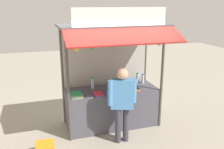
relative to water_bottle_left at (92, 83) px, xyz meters
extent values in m
plane|color=#9E9384|center=(0.41, -0.20, -1.01)|extent=(20.00, 20.00, 0.00)
cube|color=#4C4C56|center=(0.41, -0.20, -0.57)|extent=(2.08, 0.79, 0.89)
cylinder|color=#4C4742|center=(-0.63, -0.59, 0.14)|extent=(0.06, 0.06, 2.31)
cylinder|color=#4C4742|center=(1.45, -0.59, 0.14)|extent=(0.06, 0.06, 2.31)
cylinder|color=#4C4742|center=(-0.63, 0.28, 0.14)|extent=(0.06, 0.06, 2.31)
cylinder|color=#4C4742|center=(1.45, 0.28, 0.14)|extent=(0.06, 0.06, 2.31)
cube|color=#B7B2A8|center=(0.41, 0.28, 0.12)|extent=(2.04, 0.04, 2.26)
cube|color=#3F3F44|center=(0.41, -0.25, 1.32)|extent=(2.28, 1.07, 0.04)
cube|color=red|center=(0.41, -1.04, 1.18)|extent=(2.24, 0.51, 0.26)
cube|color=white|center=(0.41, -0.74, 1.52)|extent=(1.87, 0.04, 0.35)
cylinder|color=#59544C|center=(0.41, -0.69, 1.22)|extent=(1.98, 0.02, 0.02)
cylinder|color=silver|center=(0.00, 0.00, -0.01)|extent=(0.07, 0.07, 0.23)
cylinder|color=#198C33|center=(0.00, 0.00, 0.12)|extent=(0.05, 0.05, 0.03)
cylinder|color=silver|center=(1.16, 0.08, -0.01)|extent=(0.07, 0.07, 0.22)
cylinder|color=#198C33|center=(1.16, 0.08, 0.12)|extent=(0.05, 0.05, 0.03)
cylinder|color=silver|center=(1.26, -0.01, -0.02)|extent=(0.07, 0.07, 0.21)
cylinder|color=blue|center=(1.26, -0.01, 0.10)|extent=(0.04, 0.04, 0.03)
cube|color=white|center=(0.29, -0.51, -0.12)|extent=(0.20, 0.23, 0.01)
cube|color=purple|center=(0.29, -0.51, -0.11)|extent=(0.20, 0.23, 0.01)
cube|color=orange|center=(0.30, -0.52, -0.10)|extent=(0.21, 0.24, 0.01)
cube|color=blue|center=(0.28, -0.51, -0.09)|extent=(0.22, 0.25, 0.01)
cube|color=purple|center=(0.02, -0.47, -0.12)|extent=(0.18, 0.28, 0.01)
cube|color=green|center=(0.02, -0.47, -0.11)|extent=(0.20, 0.29, 0.01)
cube|color=purple|center=(0.01, -0.46, -0.10)|extent=(0.18, 0.28, 0.01)
cube|color=purple|center=(0.01, -0.47, -0.09)|extent=(0.18, 0.28, 0.01)
cube|color=red|center=(0.02, -0.46, -0.08)|extent=(0.19, 0.29, 0.01)
cube|color=white|center=(-0.44, -0.41, -0.12)|extent=(0.24, 0.26, 0.01)
cube|color=green|center=(-0.44, -0.40, -0.11)|extent=(0.26, 0.28, 0.01)
cube|color=orange|center=(-0.44, -0.40, -0.10)|extent=(0.26, 0.28, 0.01)
cube|color=yellow|center=(-0.44, -0.40, -0.09)|extent=(0.24, 0.26, 0.01)
cube|color=green|center=(-0.43, -0.41, -0.09)|extent=(0.24, 0.26, 0.01)
cube|color=green|center=(-0.44, -0.41, -0.08)|extent=(0.24, 0.26, 0.01)
cube|color=purple|center=(-0.45, -0.41, -0.07)|extent=(0.25, 0.27, 0.01)
cube|color=green|center=(-0.45, -0.40, -0.06)|extent=(0.26, 0.28, 0.01)
cube|color=red|center=(0.87, -0.44, -0.11)|extent=(0.22, 0.24, 0.01)
cube|color=green|center=(0.86, -0.42, -0.10)|extent=(0.21, 0.24, 0.01)
cube|color=white|center=(0.85, -0.43, -0.09)|extent=(0.20, 0.22, 0.01)
cube|color=yellow|center=(0.85, -0.44, -0.08)|extent=(0.20, 0.22, 0.01)
cube|color=red|center=(0.85, -0.42, -0.07)|extent=(0.22, 0.24, 0.01)
cube|color=black|center=(0.86, -0.43, -0.06)|extent=(0.20, 0.22, 0.01)
cylinder|color=#332D23|center=(0.13, -0.69, 1.16)|extent=(0.01, 0.01, 0.09)
cylinder|color=olive|center=(0.13, -0.69, 1.10)|extent=(0.04, 0.04, 0.04)
ellipsoid|color=yellow|center=(0.15, -0.69, 1.02)|extent=(0.04, 0.08, 0.16)
ellipsoid|color=yellow|center=(0.14, -0.67, 1.02)|extent=(0.07, 0.05, 0.16)
ellipsoid|color=yellow|center=(0.12, -0.68, 1.01)|extent=(0.06, 0.06, 0.16)
ellipsoid|color=yellow|center=(0.12, -0.70, 1.01)|extent=(0.06, 0.06, 0.16)
ellipsoid|color=yellow|center=(0.14, -0.71, 1.02)|extent=(0.08, 0.05, 0.16)
cylinder|color=#332D23|center=(1.28, -0.69, 1.14)|extent=(0.01, 0.01, 0.14)
cylinder|color=olive|center=(1.28, -0.69, 1.05)|extent=(0.04, 0.04, 0.04)
ellipsoid|color=#6BB032|center=(1.30, -0.69, 0.98)|extent=(0.04, 0.08, 0.13)
ellipsoid|color=#6BB032|center=(1.29, -0.68, 0.98)|extent=(0.05, 0.05, 0.13)
ellipsoid|color=#6BB032|center=(1.28, -0.67, 0.98)|extent=(0.06, 0.04, 0.13)
ellipsoid|color=#6BB032|center=(1.27, -0.68, 0.98)|extent=(0.06, 0.04, 0.13)
ellipsoid|color=#6BB032|center=(1.26, -0.68, 0.98)|extent=(0.05, 0.07, 0.13)
ellipsoid|color=#6BB032|center=(1.26, -0.70, 0.98)|extent=(0.05, 0.07, 0.13)
ellipsoid|color=#6BB032|center=(1.27, -0.70, 0.98)|extent=(0.06, 0.05, 0.13)
ellipsoid|color=#6BB032|center=(1.28, -0.70, 0.98)|extent=(0.06, 0.04, 0.13)
ellipsoid|color=#6BB032|center=(1.29, -0.70, 0.98)|extent=(0.05, 0.05, 0.13)
cylinder|color=#332D23|center=(-0.16, -0.69, 1.15)|extent=(0.01, 0.01, 0.12)
cylinder|color=olive|center=(-0.16, -0.69, 1.06)|extent=(0.04, 0.04, 0.04)
ellipsoid|color=#6BA141|center=(-0.14, -0.69, 0.98)|extent=(0.03, 0.09, 0.17)
ellipsoid|color=#6BA141|center=(-0.15, -0.68, 0.97)|extent=(0.06, 0.07, 0.17)
ellipsoid|color=#6BA141|center=(-0.16, -0.67, 0.97)|extent=(0.07, 0.03, 0.17)
ellipsoid|color=#6BA141|center=(-0.18, -0.68, 0.97)|extent=(0.06, 0.06, 0.17)
ellipsoid|color=#6BA141|center=(-0.18, -0.69, 0.97)|extent=(0.04, 0.07, 0.17)
ellipsoid|color=#6BA141|center=(-0.19, -0.71, 0.98)|extent=(0.08, 0.08, 0.17)
ellipsoid|color=#6BA141|center=(-0.16, -0.72, 0.97)|extent=(0.09, 0.03, 0.17)
ellipsoid|color=#6BA141|center=(-0.15, -0.70, 0.97)|extent=(0.06, 0.07, 0.18)
cylinder|color=#332D23|center=(-0.46, -0.69, 1.15)|extent=(0.01, 0.01, 0.12)
cylinder|color=olive|center=(-0.46, -0.69, 1.07)|extent=(0.04, 0.04, 0.04)
ellipsoid|color=yellow|center=(-0.44, -0.69, 0.98)|extent=(0.03, 0.07, 0.17)
ellipsoid|color=yellow|center=(-0.44, -0.67, 0.98)|extent=(0.08, 0.07, 0.17)
ellipsoid|color=yellow|center=(-0.46, -0.67, 0.98)|extent=(0.07, 0.04, 0.17)
ellipsoid|color=yellow|center=(-0.47, -0.67, 0.98)|extent=(0.06, 0.06, 0.17)
ellipsoid|color=yellow|center=(-0.48, -0.69, 0.98)|extent=(0.03, 0.08, 0.17)
ellipsoid|color=yellow|center=(-0.47, -0.70, 0.98)|extent=(0.06, 0.05, 0.17)
ellipsoid|color=yellow|center=(-0.46, -0.72, 0.98)|extent=(0.09, 0.03, 0.16)
ellipsoid|color=yellow|center=(-0.44, -0.71, 0.98)|extent=(0.07, 0.07, 0.17)
cylinder|color=#383842|center=(0.29, -0.95, -0.63)|extent=(0.12, 0.12, 0.76)
cylinder|color=#383842|center=(0.46, -0.95, -0.63)|extent=(0.12, 0.12, 0.76)
cube|color=#4C8CCC|center=(0.38, -0.95, 0.04)|extent=(0.49, 0.33, 0.60)
cylinder|color=#4C8CCC|center=(0.13, -0.95, 0.09)|extent=(0.10, 0.10, 0.51)
cylinder|color=#4C8CCC|center=(0.63, -0.95, 0.09)|extent=(0.10, 0.10, 0.51)
sphere|color=tan|center=(0.38, -0.95, 0.45)|extent=(0.23, 0.23, 0.23)
cube|color=orange|center=(-1.17, -0.97, -0.89)|extent=(0.36, 0.36, 0.24)
camera|label=1|loc=(-1.21, -5.18, 1.76)|focal=39.10mm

